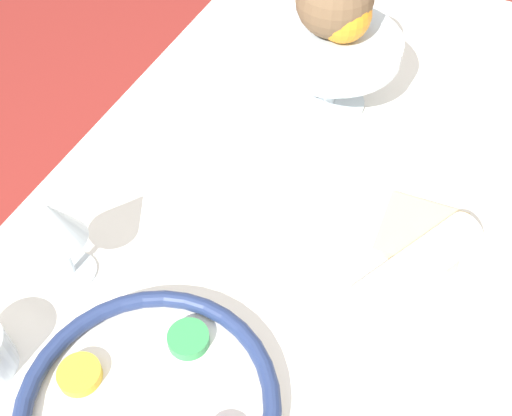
# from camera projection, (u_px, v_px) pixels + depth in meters

# --- Properties ---
(dining_table) EXTENTS (1.43, 0.84, 0.73)m
(dining_table) POSITION_uv_depth(u_px,v_px,m) (311.00, 372.00, 1.06)
(dining_table) COLOR white
(dining_table) RESTS_ON ground_plane
(seder_plate) EXTENTS (0.28, 0.28, 0.03)m
(seder_plate) POSITION_uv_depth(u_px,v_px,m) (149.00, 408.00, 0.63)
(seder_plate) COLOR silver
(seder_plate) RESTS_ON dining_table
(wine_glass) EXTENTS (0.07, 0.07, 0.13)m
(wine_glass) POSITION_uv_depth(u_px,v_px,m) (53.00, 224.00, 0.69)
(wine_glass) COLOR silver
(wine_glass) RESTS_ON dining_table
(fruit_stand) EXTENTS (0.21, 0.21, 0.13)m
(fruit_stand) POSITION_uv_depth(u_px,v_px,m) (332.00, 52.00, 0.90)
(fruit_stand) COLOR silver
(fruit_stand) RESTS_ON dining_table
(orange_fruit) EXTENTS (0.08, 0.08, 0.08)m
(orange_fruit) POSITION_uv_depth(u_px,v_px,m) (344.00, 14.00, 0.84)
(orange_fruit) COLOR orange
(orange_fruit) RESTS_ON fruit_stand
(bread_plate) EXTENTS (0.18, 0.18, 0.02)m
(bread_plate) POSITION_uv_depth(u_px,v_px,m) (420.00, 236.00, 0.79)
(bread_plate) COLOR silver
(bread_plate) RESTS_ON dining_table
(napkin_roll) EXTENTS (0.20, 0.14, 0.05)m
(napkin_roll) POSITION_uv_depth(u_px,v_px,m) (415.00, 266.00, 0.74)
(napkin_roll) COLOR white
(napkin_roll) RESTS_ON dining_table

